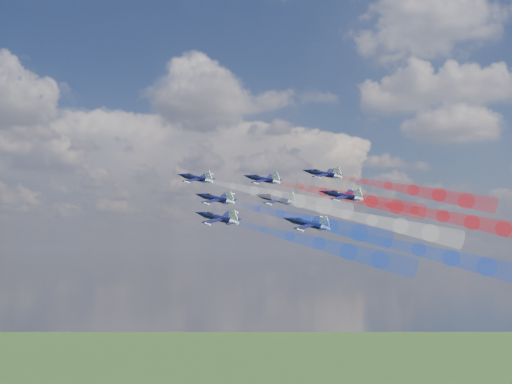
# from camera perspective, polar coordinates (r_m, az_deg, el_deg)

# --- Properties ---
(jet_lead) EXTENTS (16.05, 14.95, 9.11)m
(jet_lead) POSITION_cam_1_polar(r_m,az_deg,el_deg) (170.80, -5.32, 1.22)
(jet_lead) COLOR black
(trail_lead) EXTENTS (37.23, 22.23, 14.20)m
(trail_lead) POSITION_cam_1_polar(r_m,az_deg,el_deg) (155.79, 1.79, -0.31)
(trail_lead) COLOR white
(jet_inner_left) EXTENTS (16.05, 14.95, 9.11)m
(jet_inner_left) POSITION_cam_1_polar(r_m,az_deg,el_deg) (156.64, -3.56, -0.60)
(jet_inner_left) COLOR black
(trail_inner_left) EXTENTS (37.23, 22.23, 14.20)m
(trail_inner_left) POSITION_cam_1_polar(r_m,az_deg,el_deg) (142.57, 4.42, -2.47)
(trail_inner_left) COLOR blue
(jet_inner_right) EXTENTS (16.05, 14.95, 9.11)m
(jet_inner_right) POSITION_cam_1_polar(r_m,az_deg,el_deg) (174.23, 0.63, 1.13)
(jet_inner_right) COLOR black
(trail_inner_right) EXTENTS (37.23, 22.23, 14.20)m
(trail_inner_right) POSITION_cam_1_polar(r_m,az_deg,el_deg) (161.47, 8.05, -0.38)
(trail_inner_right) COLOR red
(jet_outer_left) EXTENTS (16.05, 14.95, 9.11)m
(jet_outer_left) POSITION_cam_1_polar(r_m,az_deg,el_deg) (141.81, -3.38, -2.32)
(jet_outer_left) COLOR black
(trail_outer_left) EXTENTS (37.23, 22.23, 14.20)m
(trail_outer_left) POSITION_cam_1_polar(r_m,az_deg,el_deg) (128.14, 5.56, -4.58)
(trail_outer_left) COLOR blue
(jet_center_third) EXTENTS (16.05, 14.95, 9.11)m
(jet_center_third) POSITION_cam_1_polar(r_m,az_deg,el_deg) (156.55, 1.84, -0.64)
(jet_center_third) COLOR black
(trail_center_third) EXTENTS (37.23, 22.23, 14.20)m
(trail_center_third) POSITION_cam_1_polar(r_m,az_deg,el_deg) (144.59, 10.26, -2.48)
(trail_center_third) COLOR white
(jet_outer_right) EXTENTS (16.05, 14.95, 9.11)m
(jet_outer_right) POSITION_cam_1_polar(r_m,az_deg,el_deg) (174.35, 5.99, 1.61)
(jet_outer_right) COLOR black
(trail_outer_right) EXTENTS (37.23, 22.23, 14.20)m
(trail_outer_right) POSITION_cam_1_polar(r_m,az_deg,el_deg) (163.70, 13.74, 0.14)
(trail_outer_right) COLOR red
(jet_rear_left) EXTENTS (16.05, 14.95, 9.11)m
(jet_rear_left) POSITION_cam_1_polar(r_m,az_deg,el_deg) (141.80, 4.62, -2.83)
(jet_rear_left) COLOR black
(trail_rear_left) EXTENTS (37.23, 22.23, 14.20)m
(trail_rear_left) POSITION_cam_1_polar(r_m,az_deg,el_deg) (131.36, 14.21, -5.02)
(trail_rear_left) COLOR blue
(jet_rear_right) EXTENTS (16.05, 14.95, 9.11)m
(jet_rear_right) POSITION_cam_1_polar(r_m,az_deg,el_deg) (160.54, 7.66, -0.32)
(jet_rear_right) COLOR black
(trail_rear_right) EXTENTS (37.23, 22.23, 14.20)m
(trail_rear_right) POSITION_cam_1_polar(r_m,az_deg,el_deg) (150.89, 16.22, -2.05)
(trail_rear_right) COLOR red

